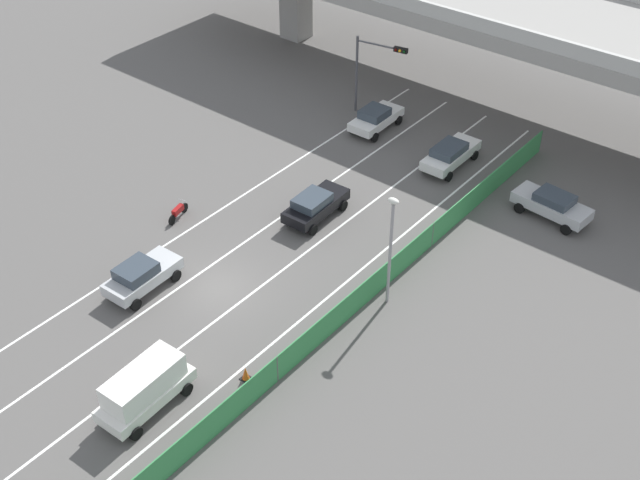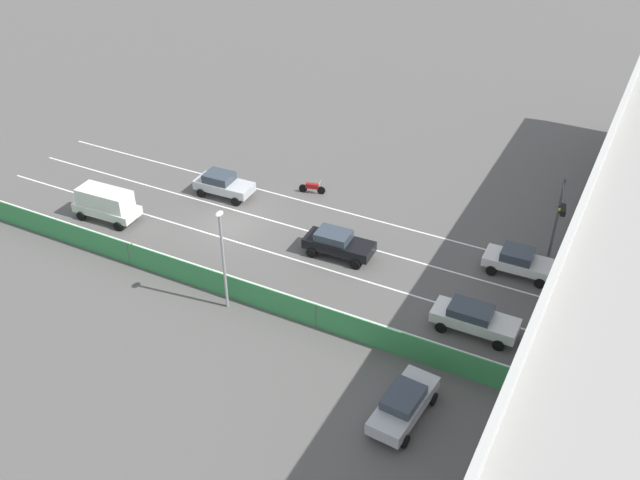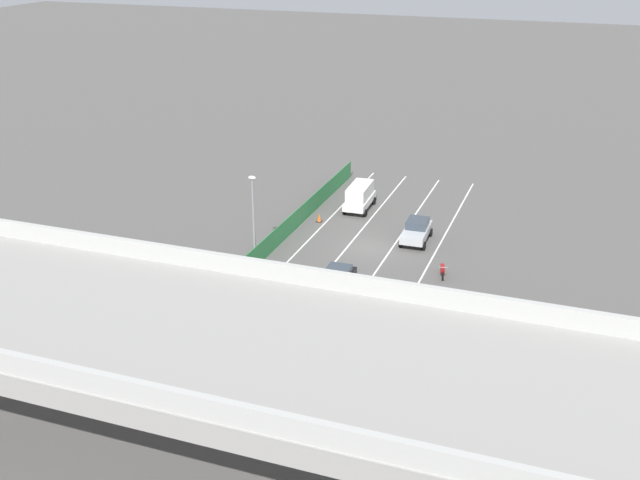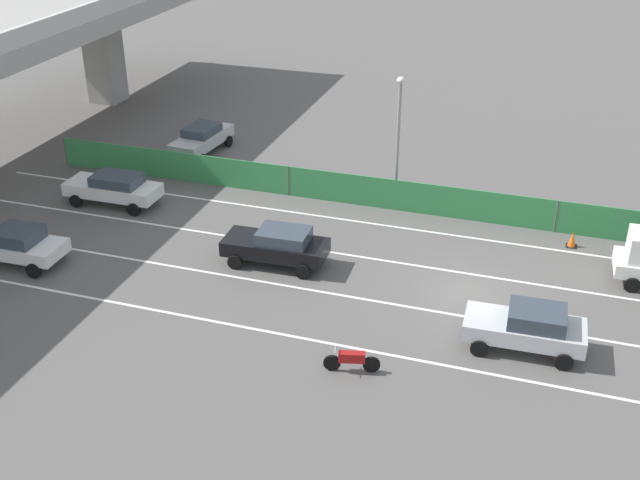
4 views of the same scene
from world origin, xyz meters
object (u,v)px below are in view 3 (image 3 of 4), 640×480
traffic_cone (319,218)px  car_sedan_black (336,281)px  car_sedan_silver (417,230)px  motorcycle (442,270)px  car_van_white (360,196)px  car_hatchback_white (331,373)px  parked_wagon_silver (126,313)px  car_sedan_white (229,344)px  street_lamp (253,208)px  traffic_light (348,341)px

traffic_cone → car_sedan_black: bearing=115.0°
car_sedan_silver → motorcycle: car_sedan_silver is taller
car_van_white → traffic_cone: size_ratio=6.45×
car_hatchback_white → car_sedan_silver: car_sedan_silver is taller
car_hatchback_white → parked_wagon_silver: bearing=-7.9°
car_sedan_black → motorcycle: car_sedan_black is taller
car_van_white → car_sedan_white: size_ratio=0.99×
car_hatchback_white → motorcycle: car_hatchback_white is taller
car_van_white → traffic_cone: car_van_white is taller
car_hatchback_white → car_sedan_white: size_ratio=0.92×
parked_wagon_silver → traffic_cone: bearing=-104.0°
car_sedan_silver → street_lamp: street_lamp is taller
traffic_light → street_lamp: bearing=-51.7°
car_sedan_black → car_sedan_white: bearing=72.3°
car_sedan_silver → traffic_light: 22.98m
car_hatchback_white → parked_wagon_silver: size_ratio=0.93×
car_sedan_white → traffic_cone: 21.77m
car_sedan_black → car_sedan_silver: car_sedan_silver is taller
traffic_cone → car_sedan_silver: bearing=171.4°
street_lamp → motorcycle: bearing=-172.9°
car_sedan_silver → traffic_cone: (8.52, -1.29, -0.59)m
car_sedan_silver → parked_wagon_silver: size_ratio=0.91×
car_sedan_silver → car_van_white: bearing=-39.9°
parked_wagon_silver → traffic_light: (-15.39, 3.47, 3.05)m
car_van_white → parked_wagon_silver: (7.41, 24.48, -0.34)m
car_sedan_silver → car_sedan_white: car_sedan_silver is taller
car_sedan_silver → traffic_cone: 8.64m
traffic_cone → parked_wagon_silver: bearing=76.0°
car_sedan_silver → traffic_cone: size_ratio=5.94×
car_sedan_black → motorcycle: (-6.17, -5.05, -0.46)m
street_lamp → traffic_cone: street_lamp is taller
traffic_light → street_lamp: (12.22, -15.49, -0.03)m
car_hatchback_white → traffic_light: 3.72m
car_sedan_white → traffic_light: (-7.85, 2.38, 3.06)m
motorcycle → traffic_cone: (11.70, -6.82, -0.12)m
parked_wagon_silver → car_hatchback_white: bearing=172.1°
car_sedan_black → traffic_light: traffic_light is taller
traffic_light → traffic_cone: bearing=-66.9°
car_hatchback_white → street_lamp: (10.82, -13.96, 3.05)m
car_sedan_silver → car_sedan_white: bearing=73.3°
car_sedan_black → traffic_light: bearing=111.3°
car_hatchback_white → car_sedan_silver: 21.18m
car_sedan_black → car_sedan_white: car_sedan_black is taller
car_sedan_silver → street_lamp: size_ratio=0.67×
traffic_light → traffic_cone: (10.26, -24.01, -3.63)m
car_sedan_white → car_sedan_black: bearing=-107.7°
car_sedan_silver → motorcycle: (-3.18, 5.52, -0.47)m
traffic_light → street_lamp: 19.73m
street_lamp → traffic_light: bearing=128.3°
car_sedan_silver → parked_wagon_silver: 23.60m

